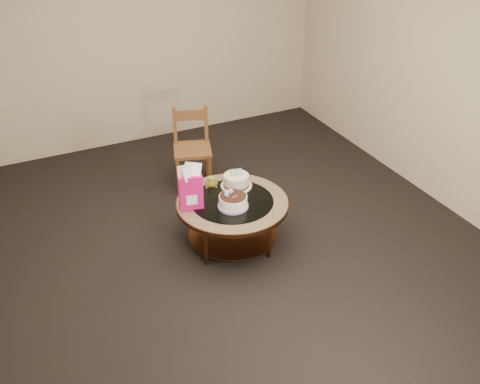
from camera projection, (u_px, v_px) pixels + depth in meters
name	position (u px, v px, depth m)	size (l,w,h in m)	color
ground	(233.00, 242.00, 5.02)	(5.00, 5.00, 0.00)	black
room_walls	(231.00, 85.00, 4.21)	(4.52, 5.02, 2.61)	#C1B392
coffee_table	(232.00, 208.00, 4.82)	(1.02, 1.02, 0.46)	brown
decorated_cake	(233.00, 202.00, 4.67)	(0.27, 0.27, 0.16)	#A48CC6
cream_cake	(236.00, 181.00, 4.96)	(0.29, 0.29, 0.19)	silver
gift_bag	(190.00, 187.00, 4.59)	(0.23, 0.18, 0.41)	#D41378
pillar_candle	(211.00, 182.00, 4.99)	(0.14, 0.14, 0.10)	#DDCD5B
dining_chair	(192.00, 147.00, 5.72)	(0.49, 0.49, 0.85)	brown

